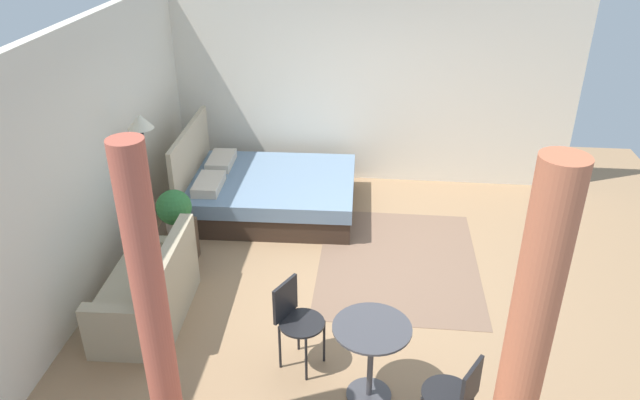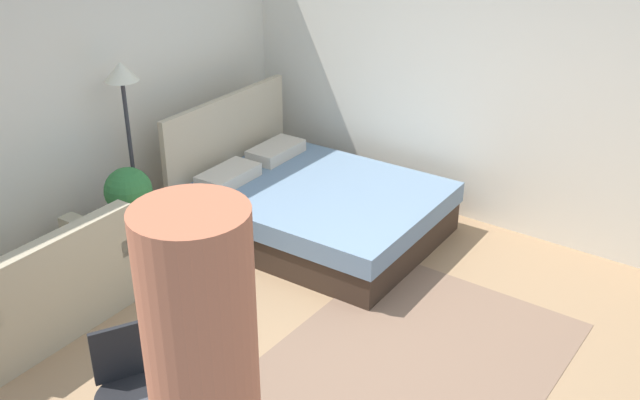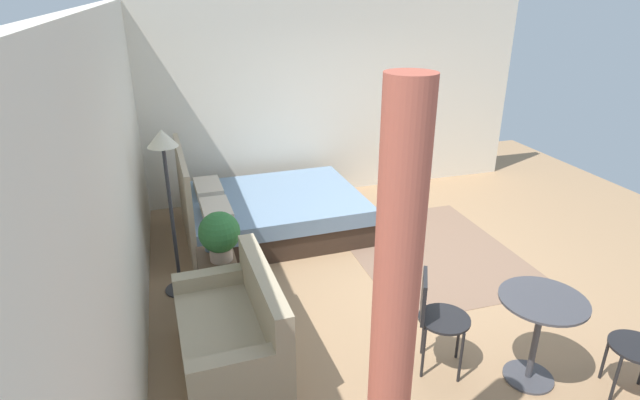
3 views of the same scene
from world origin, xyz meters
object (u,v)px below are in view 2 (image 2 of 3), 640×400
bed (311,206)px  vase (145,200)px  couch (43,292)px  cafe_chair_near_couch (127,381)px  floor_lamp (125,105)px  potted_plant (129,193)px  nightstand (141,243)px

bed → vase: bearing=147.2°
couch → cafe_chair_near_couch: bearing=-107.3°
couch → vase: couch is taller
floor_lamp → cafe_chair_near_couch: 2.73m
vase → couch: bearing=-177.0°
potted_plant → cafe_chair_near_couch: 2.05m
nightstand → bed: bearing=-29.4°
bed → floor_lamp: floor_lamp is taller
nightstand → floor_lamp: (0.30, 0.36, 1.08)m
potted_plant → cafe_chair_near_couch: potted_plant is taller
potted_plant → floor_lamp: (0.40, 0.41, 0.55)m
potted_plant → cafe_chair_near_couch: bearing=-132.1°
couch → nightstand: (0.99, 0.02, -0.04)m
potted_plant → cafe_chair_near_couch: size_ratio=0.57×
bed → cafe_chair_near_couch: 2.96m
cafe_chair_near_couch → floor_lamp: bearing=47.4°
nightstand → vase: 0.37m
vase → cafe_chair_near_couch: (-1.58, -1.59, -0.08)m
vase → floor_lamp: (0.18, 0.33, 0.73)m
couch → floor_lamp: size_ratio=0.79×
bed → nightstand: size_ratio=4.35×
nightstand → floor_lamp: bearing=50.4°
vase → bed: bearing=-32.8°
vase → cafe_chair_near_couch: 2.24m
couch → floor_lamp: 1.70m
potted_plant → floor_lamp: bearing=45.6°
nightstand → vase: (0.12, 0.04, 0.35)m
vase → floor_lamp: size_ratio=0.11×
vase → cafe_chair_near_couch: bearing=-134.9°
bed → potted_plant: bed is taller
floor_lamp → couch: bearing=-163.3°
bed → nightstand: bearing=150.6°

